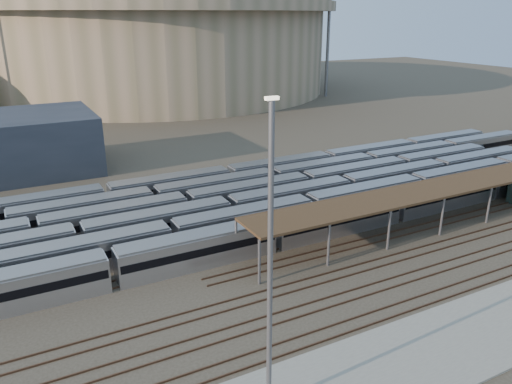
% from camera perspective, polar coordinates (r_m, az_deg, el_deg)
% --- Properties ---
extents(ground, '(420.00, 420.00, 0.00)m').
position_cam_1_polar(ground, '(55.07, 8.48, -8.98)').
color(ground, '#383026').
rests_on(ground, ground).
extents(apron, '(50.00, 9.00, 0.20)m').
position_cam_1_polar(apron, '(42.76, 15.15, -18.79)').
color(apron, gray).
rests_on(apron, ground).
extents(subway_trains, '(127.54, 23.90, 3.60)m').
position_cam_1_polar(subway_trains, '(68.47, -0.76, -1.20)').
color(subway_trains, '#A2A2A7').
rests_on(subway_trains, ground).
extents(inspection_shed, '(60.30, 6.00, 5.30)m').
position_cam_1_polar(inspection_shed, '(69.96, 21.49, 0.61)').
color(inspection_shed, slate).
rests_on(inspection_shed, ground).
extents(empty_tracks, '(170.00, 9.62, 0.18)m').
position_cam_1_polar(empty_tracks, '(51.65, 11.78, -11.17)').
color(empty_tracks, '#4C3323').
rests_on(empty_tracks, ground).
extents(stadium, '(124.00, 124.00, 32.50)m').
position_cam_1_polar(stadium, '(186.85, -11.28, 16.37)').
color(stadium, gray).
rests_on(stadium, ground).
extents(floodlight_2, '(4.00, 1.00, 38.40)m').
position_cam_1_polar(floodlight_2, '(170.53, 8.27, 17.66)').
color(floodlight_2, slate).
rests_on(floodlight_2, ground).
extents(floodlight_3, '(4.00, 1.00, 38.40)m').
position_cam_1_polar(floodlight_3, '(199.52, -23.21, 16.62)').
color(floodlight_3, slate).
rests_on(floodlight_3, ground).
extents(yard_light_pole, '(0.82, 0.36, 21.70)m').
position_cam_1_polar(yard_light_pole, '(31.79, 1.62, -8.68)').
color(yard_light_pole, slate).
rests_on(yard_light_pole, apron).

